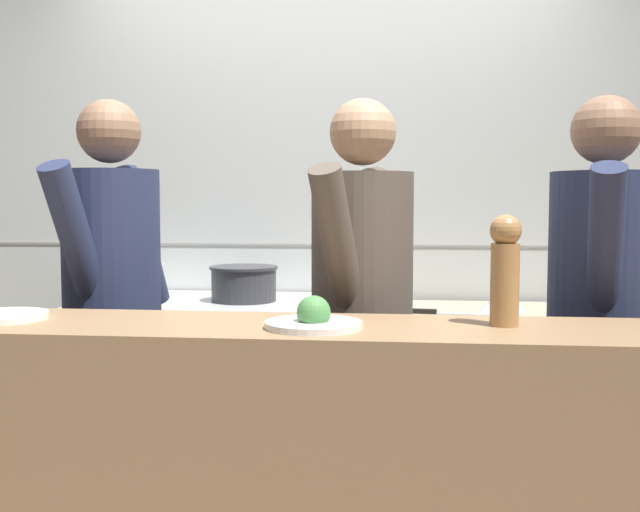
# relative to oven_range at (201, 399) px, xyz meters

# --- Properties ---
(wall_back_tiled) EXTENTS (8.00, 0.06, 2.60)m
(wall_back_tiled) POSITION_rel_oven_range_xyz_m (0.53, 0.40, 0.84)
(wall_back_tiled) COLOR silver
(wall_back_tiled) RESTS_ON ground_plane
(oven_range) EXTENTS (1.07, 0.71, 0.92)m
(oven_range) POSITION_rel_oven_range_xyz_m (0.00, 0.00, 0.00)
(oven_range) COLOR #38383D
(oven_range) RESTS_ON ground_plane
(prep_counter) EXTENTS (1.40, 0.65, 0.89)m
(prep_counter) POSITION_rel_oven_range_xyz_m (1.24, -0.00, -0.02)
(prep_counter) COLOR gray
(prep_counter) RESTS_ON ground_plane
(pass_counter) EXTENTS (3.09, 0.45, 1.03)m
(pass_counter) POSITION_rel_oven_range_xyz_m (0.71, -1.26, 0.05)
(pass_counter) COLOR #93704C
(pass_counter) RESTS_ON ground_plane
(stock_pot) EXTENTS (0.26, 0.26, 0.17)m
(stock_pot) POSITION_rel_oven_range_xyz_m (-0.29, -0.03, 0.55)
(stock_pot) COLOR beige
(stock_pot) RESTS_ON oven_range
(sauce_pot) EXTENTS (0.31, 0.31, 0.16)m
(sauce_pot) POSITION_rel_oven_range_xyz_m (0.20, -0.00, 0.54)
(sauce_pot) COLOR #2D2D33
(sauce_pot) RESTS_ON oven_range
(mixing_bowl_steel) EXTENTS (0.20, 0.20, 0.09)m
(mixing_bowl_steel) POSITION_rel_oven_range_xyz_m (1.35, 0.01, 0.48)
(mixing_bowl_steel) COLOR #B7BABF
(mixing_bowl_steel) RESTS_ON prep_counter
(chefs_knife) EXTENTS (0.39, 0.07, 0.02)m
(chefs_knife) POSITION_rel_oven_range_xyz_m (1.11, -0.12, 0.44)
(chefs_knife) COLOR #B7BABF
(chefs_knife) RESTS_ON prep_counter
(plated_dish_main) EXTENTS (0.25, 0.25, 0.02)m
(plated_dish_main) POSITION_rel_oven_range_xyz_m (-0.24, -1.26, 0.58)
(plated_dish_main) COLOR white
(plated_dish_main) RESTS_ON pass_counter
(plated_dish_appetiser) EXTENTS (0.26, 0.26, 0.09)m
(plated_dish_appetiser) POSITION_rel_oven_range_xyz_m (0.68, -1.31, 0.59)
(plated_dish_appetiser) COLOR white
(plated_dish_appetiser) RESTS_ON pass_counter
(pepper_mill) EXTENTS (0.09, 0.09, 0.31)m
(pepper_mill) POSITION_rel_oven_range_xyz_m (1.19, -1.21, 0.73)
(pepper_mill) COLOR #AD7A47
(pepper_mill) RESTS_ON pass_counter
(chef_head_cook) EXTENTS (0.41, 0.76, 1.73)m
(chef_head_cook) POSITION_rel_oven_range_xyz_m (-0.14, -0.67, 0.50)
(chef_head_cook) COLOR black
(chef_head_cook) RESTS_ON ground_plane
(chef_sous) EXTENTS (0.44, 0.74, 1.72)m
(chef_sous) POSITION_rel_oven_range_xyz_m (0.78, -0.73, 0.49)
(chef_sous) COLOR black
(chef_sous) RESTS_ON ground_plane
(chef_line) EXTENTS (0.42, 0.75, 1.71)m
(chef_line) POSITION_rel_oven_range_xyz_m (1.58, -0.72, 0.49)
(chef_line) COLOR black
(chef_line) RESTS_ON ground_plane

